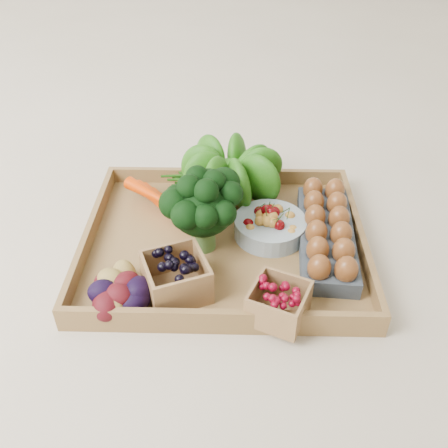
{
  "coord_description": "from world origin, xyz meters",
  "views": [
    {
      "loc": [
        0.02,
        -0.77,
        0.66
      ],
      "look_at": [
        0.0,
        0.0,
        0.06
      ],
      "focal_mm": 40.0,
      "sensor_mm": 36.0,
      "label": 1
    }
  ],
  "objects_px": {
    "egg_carton": "(326,237)",
    "broccoli": "(203,222)",
    "tray": "(224,244)",
    "cherry_bowl": "(270,227)"
  },
  "relations": [
    {
      "from": "tray",
      "to": "broccoli",
      "type": "relative_size",
      "value": 3.48
    },
    {
      "from": "cherry_bowl",
      "to": "egg_carton",
      "type": "bearing_deg",
      "value": -14.05
    },
    {
      "from": "tray",
      "to": "broccoli",
      "type": "distance_m",
      "value": 0.08
    },
    {
      "from": "egg_carton",
      "to": "tray",
      "type": "bearing_deg",
      "value": -176.63
    },
    {
      "from": "broccoli",
      "to": "cherry_bowl",
      "type": "xyz_separation_m",
      "value": [
        0.13,
        0.04,
        -0.04
      ]
    },
    {
      "from": "broccoli",
      "to": "egg_carton",
      "type": "relative_size",
      "value": 0.53
    },
    {
      "from": "broccoli",
      "to": "tray",
      "type": "bearing_deg",
      "value": 21.5
    },
    {
      "from": "broccoli",
      "to": "egg_carton",
      "type": "height_order",
      "value": "broccoli"
    },
    {
      "from": "cherry_bowl",
      "to": "egg_carton",
      "type": "relative_size",
      "value": 0.49
    },
    {
      "from": "egg_carton",
      "to": "broccoli",
      "type": "bearing_deg",
      "value": -172.77
    }
  ]
}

